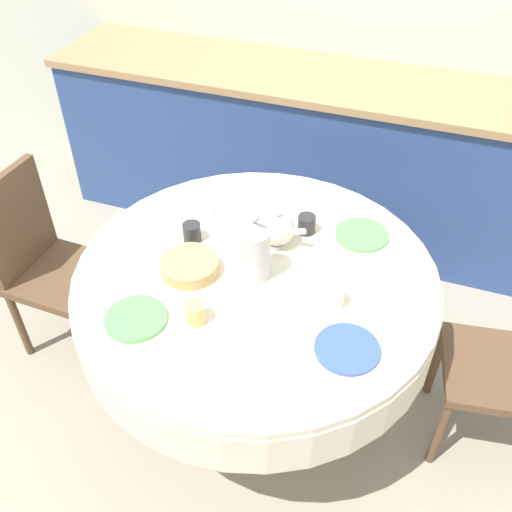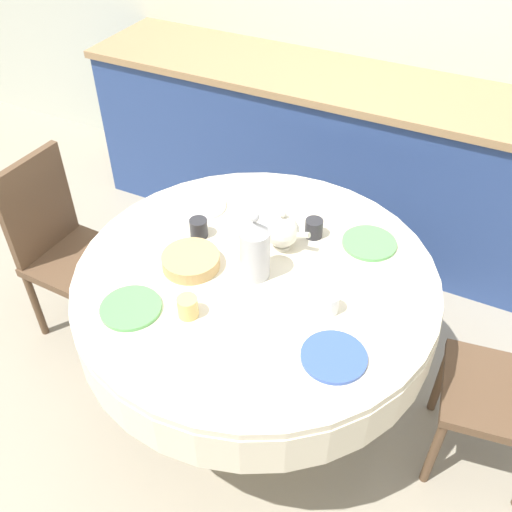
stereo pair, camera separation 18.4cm
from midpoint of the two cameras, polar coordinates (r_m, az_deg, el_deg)
The scene contains 15 objects.
ground_plane at distance 2.69m, azimuth 2.02°, elevation -13.78°, with size 12.00×12.00×0.00m, color #9E937F.
kitchen_counter at distance 3.33m, azimuth 12.30°, elevation 8.98°, with size 3.24×0.64×0.95m.
dining_table at distance 2.19m, azimuth 2.41°, elevation -4.09°, with size 1.36×1.36×0.77m.
chair_right at distance 2.77m, azimuth -17.01°, elevation 1.19°, with size 0.41×0.41×0.91m.
plate_near_left at distance 2.00m, azimuth -9.85°, elevation -5.25°, with size 0.21×0.21×0.01m, color #5BA85B.
cup_near_left at distance 1.93m, azimuth -4.14°, elevation -5.21°, with size 0.07×0.07×0.08m, color #DBB766.
plate_near_right at distance 1.86m, azimuth 10.66°, elevation -10.01°, with size 0.21×0.21×0.01m, color #3856AD.
cup_near_right at distance 1.97m, azimuth 9.95°, elevation -4.74°, with size 0.07×0.07×0.08m, color white.
plate_far_left at distance 2.42m, azimuth -3.37°, elevation 4.99°, with size 0.21×0.21×0.01m, color white.
cup_far_left at distance 2.25m, azimuth -3.44°, elevation 2.75°, with size 0.07×0.07×0.08m, color #28282D.
plate_far_right at distance 2.29m, azimuth 13.53°, elevation 1.19°, with size 0.21×0.21×0.01m, color #5BA85B.
cup_far_right at distance 2.27m, azimuth 8.13°, elevation 2.70°, with size 0.07×0.07×0.08m, color #28282D.
coffee_carafe at distance 2.02m, azimuth 2.49°, elevation 0.58°, with size 0.11×0.11×0.28m.
teapot at distance 2.18m, azimuth 5.09°, elevation 2.41°, with size 0.18×0.13×0.17m.
bread_basket at distance 2.12m, azimuth -4.08°, elevation -0.58°, with size 0.22×0.22×0.05m, color tan.
Camera 2 is at (0.69, -1.39, 2.20)m, focal length 40.00 mm.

